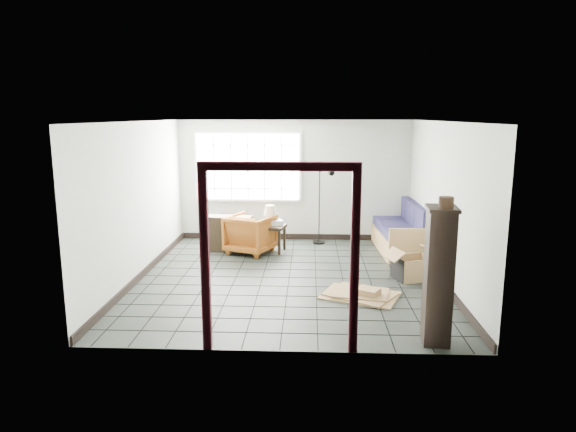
{
  "coord_description": "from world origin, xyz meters",
  "views": [
    {
      "loc": [
        0.34,
        -8.29,
        2.7
      ],
      "look_at": [
        -0.03,
        0.3,
        1.0
      ],
      "focal_mm": 32.0,
      "sensor_mm": 36.0,
      "label": 1
    }
  ],
  "objects_px": {
    "armchair": "(251,232)",
    "tall_shelf": "(438,275)",
    "side_table": "(272,230)",
    "futon_sofa": "(402,232)"
  },
  "relations": [
    {
      "from": "side_table",
      "to": "armchair",
      "type": "bearing_deg",
      "value": -166.29
    },
    {
      "from": "side_table",
      "to": "tall_shelf",
      "type": "height_order",
      "value": "tall_shelf"
    },
    {
      "from": "armchair",
      "to": "tall_shelf",
      "type": "distance_m",
      "value": 4.82
    },
    {
      "from": "tall_shelf",
      "to": "side_table",
      "type": "bearing_deg",
      "value": 124.71
    },
    {
      "from": "armchair",
      "to": "tall_shelf",
      "type": "bearing_deg",
      "value": 147.91
    },
    {
      "from": "armchair",
      "to": "side_table",
      "type": "xyz_separation_m",
      "value": [
        0.43,
        0.1,
        0.02
      ]
    },
    {
      "from": "side_table",
      "to": "tall_shelf",
      "type": "distance_m",
      "value": 4.69
    },
    {
      "from": "side_table",
      "to": "futon_sofa",
      "type": "bearing_deg",
      "value": 6.55
    },
    {
      "from": "futon_sofa",
      "to": "side_table",
      "type": "distance_m",
      "value": 2.64
    },
    {
      "from": "futon_sofa",
      "to": "tall_shelf",
      "type": "distance_m",
      "value": 4.42
    }
  ]
}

